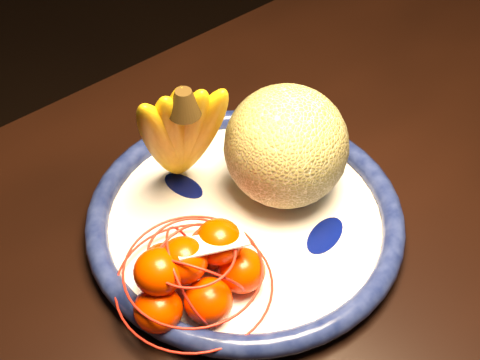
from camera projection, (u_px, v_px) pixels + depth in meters
dining_table at (393, 297)px, 0.87m from camera, size 1.65×1.07×0.79m
fruit_bowl at (245, 220)px, 0.82m from camera, size 0.36×0.36×0.03m
cantaloupe at (286, 146)px, 0.81m from camera, size 0.14×0.14×0.14m
banana_bunch at (180, 130)px, 0.78m from camera, size 0.12×0.12×0.19m
mandarin_bag at (194, 271)px, 0.73m from camera, size 0.19×0.19×0.10m
price_tag at (211, 243)px, 0.71m from camera, size 0.08×0.04×0.01m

